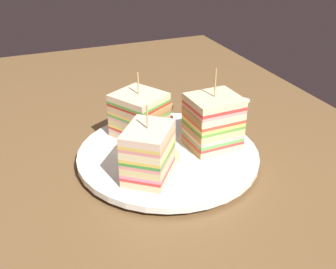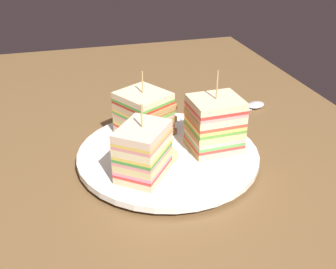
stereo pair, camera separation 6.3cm
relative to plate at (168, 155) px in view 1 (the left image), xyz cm
name	(u,v)px [view 1 (the left image)]	position (x,y,z in cm)	size (l,w,h in cm)	color
ground_plane	(168,166)	(0.00, 0.00, -1.96)	(129.84, 76.64, 1.80)	brown
plate	(168,155)	(0.00, 0.00, 0.00)	(28.01, 28.01, 1.75)	white
sandwich_wedge_0	(213,122)	(0.78, 7.16, 4.86)	(6.99, 7.90, 12.77)	#D3B78D
sandwich_wedge_1	(140,115)	(-6.84, -2.22, 4.33)	(10.04, 9.78, 10.90)	beige
sandwich_wedge_2	(148,153)	(5.17, -5.00, 4.45)	(9.49, 9.15, 10.95)	#E1B88B
chip_pile	(159,152)	(1.20, -1.89, 1.64)	(6.67, 7.00, 1.92)	#E1C97C
spoon	(235,104)	(-14.17, 20.32, -0.66)	(6.77, 15.81, 1.00)	silver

